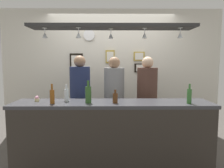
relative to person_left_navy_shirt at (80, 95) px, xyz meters
name	(u,v)px	position (x,y,z in m)	size (l,w,h in m)	color
ground_plane	(112,160)	(0.53, -0.32, -1.00)	(8.00, 8.00, 0.00)	#4C4742
back_wall	(111,74)	(0.53, 0.78, 0.30)	(4.40, 0.06, 2.60)	silver
bar_counter	(112,129)	(0.53, -0.83, -0.32)	(2.70, 0.55, 1.01)	#38383D
overhead_glass_rack	(112,27)	(0.53, -0.62, 1.02)	(2.20, 0.36, 0.04)	black
hanging_wineglass_far_left	(45,35)	(-0.36, -0.66, 0.91)	(0.07, 0.07, 0.13)	silver
hanging_wineglass_left	(79,35)	(0.09, -0.69, 0.91)	(0.07, 0.07, 0.13)	silver
hanging_wineglass_center_left	(111,35)	(0.51, -0.61, 0.91)	(0.07, 0.07, 0.13)	silver
hanging_wineglass_center	(145,35)	(0.96, -0.66, 0.91)	(0.07, 0.07, 0.13)	silver
hanging_wineglass_center_right	(180,35)	(1.43, -0.69, 0.91)	(0.07, 0.07, 0.13)	silver
person_left_navy_shirt	(80,95)	(0.00, 0.00, 0.00)	(0.34, 0.34, 1.66)	#2D334C
person_middle_grey_shirt	(114,96)	(0.57, 0.00, -0.01)	(0.34, 0.34, 1.64)	#2D334C
person_right_brown_shirt	(147,95)	(1.13, 0.00, -0.01)	(0.34, 0.34, 1.64)	#2D334C
bottle_beer_brown_stubby	(115,98)	(0.57, -0.75, 0.08)	(0.07, 0.07, 0.18)	#512D14
bottle_champagne_green	(88,94)	(0.21, -0.74, 0.13)	(0.08, 0.08, 0.30)	#2D5623
bottle_beer_amber_tall	(52,96)	(-0.25, -0.78, 0.11)	(0.06, 0.06, 0.26)	brown
bottle_beer_green_import	(189,96)	(1.54, -0.79, 0.11)	(0.06, 0.06, 0.26)	#336B2D
bottle_soda_clear	(67,95)	(-0.10, -0.62, 0.10)	(0.06, 0.06, 0.23)	silver
cupcake	(37,99)	(-0.51, -0.63, 0.05)	(0.06, 0.06, 0.08)	beige
picture_frame_upper_small	(139,56)	(1.09, 0.73, 0.67)	(0.22, 0.02, 0.18)	#B29338
picture_frame_crest	(110,57)	(0.51, 0.73, 0.66)	(0.18, 0.02, 0.26)	#B29338
picture_frame_caricature	(76,62)	(-0.17, 0.73, 0.55)	(0.26, 0.02, 0.34)	black
picture_frame_lower_pair	(142,68)	(1.15, 0.73, 0.43)	(0.30, 0.02, 0.18)	black
wall_clock	(89,35)	(0.09, 0.73, 1.08)	(0.22, 0.22, 0.03)	white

